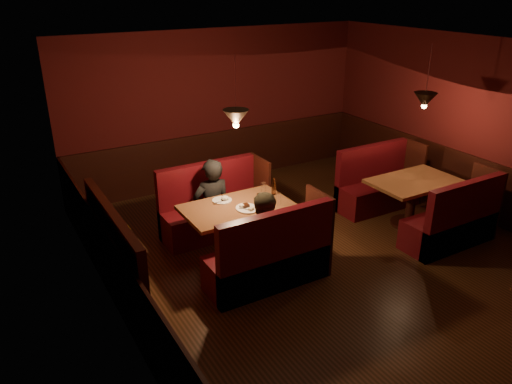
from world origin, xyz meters
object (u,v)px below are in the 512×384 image
main_table (238,218)px  diner_b (267,224)px  second_table (413,192)px  second_bench_near (454,224)px  diner_a (212,189)px  second_bench_far (377,187)px  main_bench_near (271,261)px  main_bench_far (214,212)px

main_table → diner_b: size_ratio=0.97×
second_table → second_bench_near: 0.86m
diner_a → main_table: bearing=100.8°
second_table → diner_a: diner_a is taller
second_bench_near → diner_b: diner_b is taller
second_bench_far → diner_b: diner_b is taller
second_bench_near → diner_a: (-3.00, 1.99, 0.48)m
main_bench_near → diner_b: size_ratio=1.07×
second_bench_far → diner_a: diner_a is taller
second_bench_far → diner_a: size_ratio=0.93×
second_table → second_bench_far: (0.03, 0.82, -0.23)m
second_bench_far → main_table: bearing=-173.6°
diner_b → main_bench_far: bearing=90.2°
second_bench_near → second_bench_far: bearing=90.0°
diner_a → diner_b: diner_a is taller
second_bench_far → second_bench_near: same height
second_table → second_bench_far: 0.86m
main_bench_near → diner_a: size_ratio=1.01×
main_bench_near → diner_a: diner_a is taller
main_table → second_table: bearing=-9.8°
second_bench_near → main_bench_near: bearing=170.8°
main_bench_far → main_table: bearing=-91.1°
second_table → diner_a: (-2.97, 1.17, 0.25)m
main_bench_far → diner_b: diner_b is taller
main_table → diner_a: bearing=97.4°
second_bench_near → main_bench_far: bearing=143.1°
main_bench_far → main_bench_near: bearing=-90.0°
main_bench_far → second_bench_near: 3.62m
main_bench_far → diner_a: size_ratio=1.01×
second_bench_near → main_table: bearing=155.6°
main_table → second_bench_far: 2.94m
diner_a → diner_b: size_ratio=1.06×
main_table → diner_a: 0.71m
second_bench_far → second_bench_near: size_ratio=1.00×
main_bench_far → second_bench_far: 2.94m
second_bench_far → second_bench_near: 1.65m
main_table → second_bench_near: (2.91, -1.32, -0.27)m
main_table → second_table: main_table is taller
main_bench_far → diner_a: 0.51m
second_bench_far → second_bench_near: bearing=-90.0°
main_bench_near → second_bench_near: 2.93m
second_bench_near → diner_a: size_ratio=0.93×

